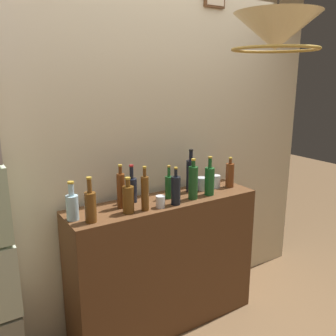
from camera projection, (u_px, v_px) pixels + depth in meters
The scene contains 18 objects.
panelled_rear_partition at pixel (145, 126), 2.71m from camera, with size 3.28×0.15×2.89m.
bar_shelf_unit at pixel (164, 264), 2.74m from camera, with size 1.45×0.39×1.02m, color brown.
liquor_bottle_gin at pixel (121, 190), 2.43m from camera, with size 0.06×0.06×0.30m.
liquor_bottle_vermouth at pixel (230, 175), 2.90m from camera, with size 0.07×0.07×0.24m.
liquor_bottle_whiskey at pixel (210, 180), 2.70m from camera, with size 0.07×0.07×0.30m.
liquor_bottle_rum at pixel (169, 186), 2.63m from camera, with size 0.06×0.06×0.25m.
liquor_bottle_sherry at pixel (176, 190), 2.50m from camera, with size 0.07×0.07×0.27m.
liquor_bottle_vodka at pixel (191, 175), 2.77m from camera, with size 0.07×0.07×0.33m.
liquor_bottle_scotch at pixel (145, 193), 2.38m from camera, with size 0.05×0.05×0.30m.
liquor_bottle_brandy at pixel (90, 206), 2.20m from camera, with size 0.07×0.07×0.29m.
liquor_bottle_port at pixel (72, 206), 2.23m from camera, with size 0.08×0.08×0.25m.
liquor_bottle_rye at pixel (132, 189), 2.55m from camera, with size 0.07×0.07×0.27m.
liquor_bottle_tequila at pixel (128, 199), 2.35m from camera, with size 0.08×0.08×0.24m.
liquor_bottle_bourbon at pixel (193, 182), 2.61m from camera, with size 0.07×0.07×0.30m.
glass_tumbler_rocks at pixel (202, 184), 2.83m from camera, with size 0.08×0.08×0.10m.
glass_tumbler_highball at pixel (215, 181), 2.90m from camera, with size 0.08×0.08×0.10m.
glass_tumbler_shot at pixel (160, 202), 2.46m from camera, with size 0.06×0.06×0.08m.
pendant_lamp at pixel (276, 33), 1.90m from camera, with size 0.46×0.46×0.47m.
Camera 1 is at (-1.30, -1.28, 1.89)m, focal length 38.63 mm.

